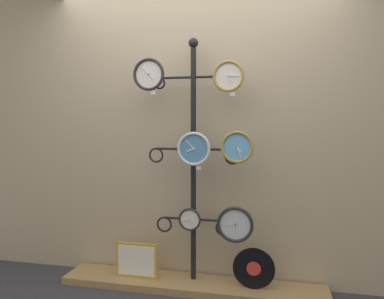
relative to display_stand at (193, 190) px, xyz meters
The scene contains 14 objects.
shop_wall 0.60m from the display_stand, 90.00° to the left, with size 4.40×0.04×2.80m.
low_shelf 0.79m from the display_stand, 90.00° to the right, with size 2.20×0.36×0.06m.
display_stand is the anchor object (origin of this frame).
clock_top_left 1.02m from the display_stand, 163.04° to the right, with size 0.26×0.04×0.26m.
clock_top_right 0.97m from the display_stand, 15.08° to the right, with size 0.25×0.04×0.25m.
clock_middle_center 0.37m from the display_stand, 75.01° to the right, with size 0.27×0.04×0.27m.
clock_middle_right 0.54m from the display_stand, 16.38° to the right, with size 0.25×0.04×0.25m.
clock_bottom_center 0.25m from the display_stand, 95.69° to the right, with size 0.19×0.04×0.19m.
clock_bottom_right 0.45m from the display_stand, 17.46° to the right, with size 0.29×0.04×0.29m.
vinyl_record 0.79m from the display_stand, 10.21° to the right, with size 0.33×0.01×0.33m.
picture_frame 0.78m from the display_stand, 168.87° to the right, with size 0.37×0.02×0.30m.
price_tag_upper 0.87m from the display_stand, 160.96° to the right, with size 0.04×0.00×0.03m.
price_tag_mid 0.85m from the display_stand, 13.91° to the right, with size 0.04×0.00×0.03m.
price_tag_lower 0.24m from the display_stand, 59.76° to the right, with size 0.04×0.00×0.03m.
Camera 1 is at (0.68, -2.60, 1.36)m, focal length 35.00 mm.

